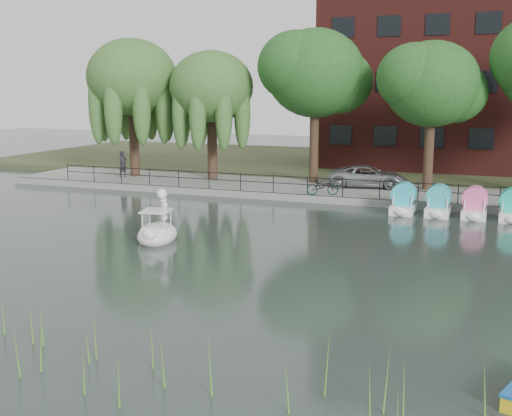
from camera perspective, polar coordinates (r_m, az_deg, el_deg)
The scene contains 16 objects.
ground_plane at distance 23.63m, azimuth -4.62°, elevation -4.70°, with size 120.00×120.00×0.00m, color #384443.
promenade at distance 38.33m, azimuth 5.74°, elevation 1.55°, with size 40.00×6.00×0.40m, color gray.
kerb at distance 35.53m, azimuth 4.48°, elevation 0.84°, with size 40.00×0.25×0.40m, color gray.
land_strip at distance 51.84m, azimuth 9.84°, elevation 3.81°, with size 60.00×22.00×0.36m, color #47512D.
railing at distance 35.57m, azimuth 4.59°, elevation 2.40°, with size 32.00×0.05×1.00m.
apartment_building at distance 50.67m, azimuth 18.19°, elevation 13.69°, with size 20.00×10.07×18.00m.
willow_left at distance 43.54m, azimuth -10.98°, elevation 11.32°, with size 5.88×5.88×9.01m.
willow_mid at distance 41.36m, azimuth -3.97°, elevation 10.66°, with size 5.32×5.32×8.15m.
broadleaf_center at distance 40.04m, azimuth 5.29°, elevation 11.80°, with size 6.00×6.00×9.25m.
broadleaf_right at distance 38.22m, azimuth 15.38°, elevation 10.52°, with size 5.40×5.40×8.32m.
minivan at distance 38.64m, azimuth 9.93°, elevation 2.92°, with size 5.28×2.43×1.47m, color gray.
bicycle at distance 35.56m, azimuth 5.93°, elevation 1.97°, with size 1.72×0.60×1.00m, color gray.
pedestrian at distance 43.23m, azimuth -11.75°, elevation 4.01°, with size 0.71×0.48×1.98m, color black.
swan_boat at distance 26.76m, azimuth -8.73°, elevation -1.97°, with size 2.04×2.72×2.07m.
pedal_boat_row at distance 32.80m, azimuth 21.82°, elevation -0.00°, with size 11.35×1.70×1.40m.
reed_bank at distance 14.70m, azimuth -13.82°, elevation -12.30°, with size 24.00×2.40×1.20m.
Camera 1 is at (9.90, -20.52, 6.27)m, focal length 45.00 mm.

